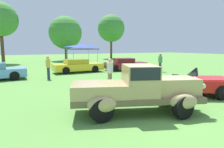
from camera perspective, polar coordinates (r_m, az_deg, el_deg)
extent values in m
plane|color=#568C3D|center=(7.08, 12.94, -11.22)|extent=(120.00, 120.00, 0.00)
cube|color=brown|center=(6.81, 7.19, -6.93)|extent=(4.64, 2.93, 0.20)
cube|color=tan|center=(7.16, 17.58, -3.40)|extent=(1.91, 1.60, 0.60)
ellipsoid|color=silver|center=(7.54, 23.41, -3.27)|extent=(0.34, 0.54, 0.68)
cube|color=tan|center=(6.71, 8.28, -1.76)|extent=(1.48, 1.66, 1.04)
cube|color=black|center=(6.67, 8.33, 0.78)|extent=(1.40, 1.66, 0.40)
cube|color=tan|center=(6.56, -3.44, -4.76)|extent=(2.30, 2.00, 0.48)
ellipsoid|color=tan|center=(7.91, 15.80, -5.08)|extent=(0.99, 0.67, 0.52)
ellipsoid|color=tan|center=(6.64, 20.58, -7.77)|extent=(0.99, 0.67, 0.52)
ellipsoid|color=tan|center=(7.33, -3.75, -5.81)|extent=(0.99, 0.67, 0.52)
ellipsoid|color=tan|center=(5.94, -3.02, -9.12)|extent=(0.99, 0.67, 0.52)
sphere|color=silver|center=(7.93, 22.16, -2.09)|extent=(0.18, 0.18, 0.18)
sphere|color=silver|center=(7.18, 25.53, -3.28)|extent=(0.18, 0.18, 0.18)
cylinder|color=black|center=(7.95, 15.75, -6.34)|extent=(0.76, 0.24, 0.76)
cylinder|color=black|center=(6.69, 20.50, -9.26)|extent=(0.76, 0.24, 0.76)
cylinder|color=black|center=(7.37, -3.74, -7.17)|extent=(0.76, 0.24, 0.76)
cylinder|color=black|center=(6.00, -3.00, -10.76)|extent=(0.76, 0.24, 0.76)
cube|color=red|center=(9.86, 21.27, -2.71)|extent=(4.34, 3.49, 0.52)
cube|color=red|center=(10.28, 27.53, -1.52)|extent=(2.13, 2.06, 0.20)
cube|color=black|center=(9.89, 22.79, -0.29)|extent=(0.67, 1.11, 0.82)
cube|color=black|center=(9.70, 19.19, -1.33)|extent=(0.84, 1.18, 0.28)
cylinder|color=black|center=(11.09, 26.18, -3.11)|extent=(0.66, 0.20, 0.66)
cylinder|color=black|center=(9.72, 29.88, -4.82)|extent=(0.66, 0.20, 0.66)
cylinder|color=black|center=(10.32, 13.26, -3.28)|extent=(0.66, 0.20, 0.66)
cylinder|color=black|center=(8.84, 15.19, -5.22)|extent=(0.66, 0.20, 0.66)
cylinder|color=black|center=(15.03, -27.06, -0.49)|extent=(0.64, 0.22, 0.64)
cube|color=yellow|center=(18.00, -10.06, 2.10)|extent=(4.53, 1.73, 0.60)
cube|color=gold|center=(17.90, -10.65, 3.66)|extent=(2.00, 1.47, 0.44)
cylinder|color=black|center=(17.78, -5.11, 1.53)|extent=(0.64, 0.22, 0.64)
cylinder|color=black|center=(16.90, -13.58, 1.01)|extent=(0.64, 0.22, 0.64)
cube|color=maroon|center=(19.29, 4.04, 2.59)|extent=(4.38, 2.46, 0.60)
cube|color=maroon|center=(19.20, 3.59, 4.06)|extent=(2.07, 1.77, 0.44)
cylinder|color=black|center=(19.07, 8.34, 1.92)|extent=(0.64, 0.22, 0.64)
cylinder|color=black|center=(18.18, 1.21, 1.71)|extent=(0.64, 0.22, 0.64)
cylinder|color=#283351|center=(14.76, -18.49, 0.26)|extent=(0.16, 0.16, 0.86)
cylinder|color=#283351|center=(14.57, -18.33, 0.17)|extent=(0.16, 0.16, 0.86)
cube|color=gold|center=(14.59, -18.54, 3.06)|extent=(0.26, 0.41, 0.60)
sphere|color=tan|center=(14.56, -18.61, 4.71)|extent=(0.22, 0.22, 0.22)
cylinder|color=#7F7056|center=(10.90, -0.45, -1.93)|extent=(0.16, 0.16, 0.86)
cylinder|color=#7F7056|center=(10.72, -0.80, -2.10)|extent=(0.16, 0.16, 0.86)
cube|color=silver|center=(10.71, -0.63, 1.84)|extent=(0.46, 0.45, 0.60)
sphere|color=beige|center=(10.67, -0.63, 4.08)|extent=(0.22, 0.22, 0.22)
cylinder|color=#383838|center=(18.71, 14.27, 1.98)|extent=(0.16, 0.16, 0.86)
cylinder|color=#383838|center=(18.89, 14.03, 2.04)|extent=(0.16, 0.16, 0.86)
cube|color=#4C9351|center=(18.74, 14.22, 4.23)|extent=(0.35, 0.46, 0.60)
sphere|color=brown|center=(18.72, 14.27, 5.51)|extent=(0.22, 0.22, 0.22)
cylinder|color=#B7B7BC|center=(25.39, -6.94, 5.03)|extent=(0.05, 0.05, 2.05)
cylinder|color=#B7B7BC|center=(22.69, -4.32, 4.72)|extent=(0.05, 0.05, 2.05)
cylinder|color=#B7B7BC|center=(24.51, -13.36, 4.77)|extent=(0.05, 0.05, 2.05)
cylinder|color=#B7B7BC|center=(21.70, -11.43, 4.44)|extent=(0.05, 0.05, 2.05)
cube|color=#2D429E|center=(23.49, -9.07, 7.38)|extent=(3.24, 3.24, 0.10)
pyramid|color=#2D429E|center=(23.49, -9.09, 8.40)|extent=(3.18, 3.18, 0.38)
cylinder|color=brown|center=(31.27, -29.90, 7.16)|extent=(0.44, 0.44, 4.87)
sphere|color=#428938|center=(31.51, -30.39, 13.93)|extent=(4.70, 4.70, 4.70)
cylinder|color=brown|center=(34.37, -13.56, 6.62)|extent=(0.44, 0.44, 3.25)
sphere|color=#428938|center=(34.45, -13.74, 11.88)|extent=(5.59, 5.59, 5.59)
cylinder|color=brown|center=(39.85, -0.25, 7.98)|extent=(0.44, 0.44, 4.61)
sphere|color=#428938|center=(40.03, -0.25, 13.45)|extent=(5.50, 5.50, 5.50)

